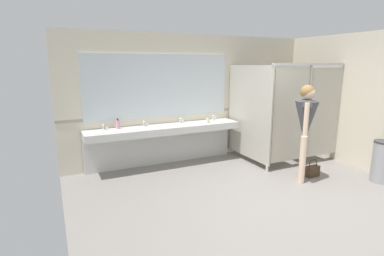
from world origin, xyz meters
TOP-DOWN VIEW (x-y plane):
  - ground_plane at (0.00, 0.00)m, footprint 5.88×5.65m
  - wall_back at (0.00, 2.58)m, footprint 5.88×0.12m
  - wall_back_tile_band at (0.00, 2.52)m, footprint 5.88×0.01m
  - vanity_counter at (-0.91, 2.32)m, footprint 3.19×0.53m
  - mirror_panel at (-0.91, 2.51)m, footprint 3.09×0.02m
  - bathroom_stalls at (1.73, 1.57)m, footprint 1.95×1.48m
  - trash_bin at (2.31, -0.21)m, footprint 0.37×0.37m
  - person_standing at (1.03, 0.43)m, footprint 0.57×0.57m
  - handbag at (1.38, 0.50)m, footprint 0.26×0.12m
  - soap_dispenser at (-1.83, 2.40)m, footprint 0.07×0.07m
  - paper_cup at (0.04, 2.18)m, footprint 0.07×0.07m

SIDE VIEW (x-z plane):
  - ground_plane at x=0.00m, z-range -0.10..0.00m
  - handbag at x=1.38m, z-range -0.06..0.29m
  - trash_bin at x=2.31m, z-range 0.00..0.75m
  - vanity_counter at x=-0.91m, z-range 0.14..1.10m
  - paper_cup at x=0.04m, z-range 0.85..0.95m
  - soap_dispenser at x=-1.83m, z-range 0.84..1.04m
  - wall_back_tile_band at x=0.00m, z-range 1.02..1.08m
  - bathroom_stalls at x=1.73m, z-range 0.05..2.15m
  - person_standing at x=1.03m, z-range 0.24..1.98m
  - wall_back at x=0.00m, z-range 0.00..2.70m
  - mirror_panel at x=-0.91m, z-range 1.00..2.29m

